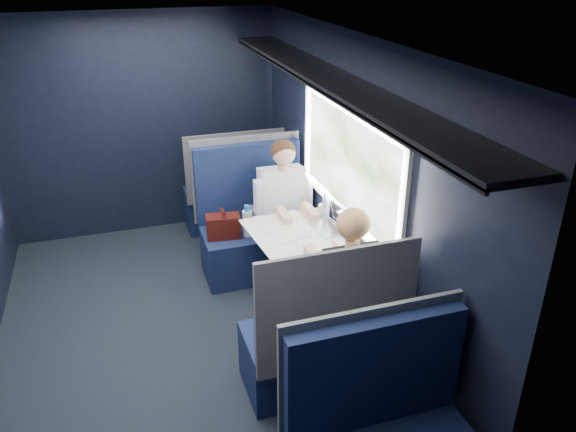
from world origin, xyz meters
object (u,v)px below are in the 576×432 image
object	(u,v)px
seat_bay_far	(321,341)
bottle_small	(326,207)
man	(285,204)
laptop	(334,222)
cup	(322,209)
seat_bay_near	(253,230)
table	(304,246)
seat_row_front	(233,194)
woman	(347,283)

from	to	relation	value
seat_bay_far	bottle_small	size ratio (longest dim) A/B	5.70
man	laptop	xyz separation A→B (m)	(0.22, -0.62, 0.08)
laptop	cup	world-z (taller)	laptop
seat_bay_near	laptop	xyz separation A→B (m)	(0.48, -0.79, 0.38)
table	seat_row_front	xyz separation A→B (m)	(-0.18, 1.80, -0.25)
seat_bay_far	cup	distance (m)	1.39
seat_row_front	bottle_small	distance (m)	1.64
seat_bay_near	seat_row_front	world-z (taller)	seat_bay_near
cup	seat_row_front	bearing A→B (deg)	108.67
seat_bay_far	man	world-z (taller)	man
table	man	bearing A→B (deg)	84.48
man	woman	bearing A→B (deg)	-90.00
seat_bay_far	cup	size ratio (longest dim) A/B	15.06
cup	table	bearing A→B (deg)	-128.36
woman	bottle_small	xyz separation A→B (m)	(0.23, 0.99, 0.11)
seat_row_front	cup	distance (m)	1.54
laptop	cup	distance (m)	0.30
seat_bay_near	cup	xyz separation A→B (m)	(0.49, -0.49, 0.36)
seat_row_front	woman	world-z (taller)	woman
laptop	seat_row_front	bearing A→B (deg)	105.37
seat_row_front	table	bearing A→B (deg)	-84.20
seat_bay_far	man	bearing A→B (deg)	80.97
woman	bottle_small	size ratio (longest dim) A/B	5.98
seat_row_front	bottle_small	bearing A→B (deg)	-72.36
bottle_small	cup	distance (m)	0.11
cup	bottle_small	bearing A→B (deg)	-90.00
seat_bay_near	seat_bay_far	distance (m)	1.75
seat_bay_near	laptop	world-z (taller)	seat_bay_near
seat_bay_near	man	xyz separation A→B (m)	(0.26, -0.17, 0.30)
laptop	cup	bearing A→B (deg)	88.43
seat_bay_far	woman	size ratio (longest dim) A/B	0.95
woman	seat_row_front	bearing A→B (deg)	95.70
table	seat_row_front	distance (m)	1.82
seat_bay_near	seat_row_front	size ratio (longest dim) A/B	1.09
seat_row_front	laptop	world-z (taller)	seat_row_front
seat_bay_far	seat_row_front	world-z (taller)	seat_bay_far
seat_row_front	laptop	distance (m)	1.82
table	seat_row_front	size ratio (longest dim) A/B	0.86
man	bottle_small	size ratio (longest dim) A/B	5.98
seat_bay_near	seat_row_front	bearing A→B (deg)	89.37
laptop	cup	xyz separation A→B (m)	(0.01, 0.30, -0.02)
cup	seat_bay_far	bearing A→B (deg)	-110.99
seat_row_front	cup	bearing A→B (deg)	-71.33
bottle_small	seat_row_front	bearing A→B (deg)	107.64
bottle_small	laptop	bearing A→B (deg)	-92.25
seat_row_front	woman	bearing A→B (deg)	-84.30
table	man	world-z (taller)	man
seat_bay_far	bottle_small	xyz separation A→B (m)	(0.48, 1.16, 0.42)
bottle_small	cup	size ratio (longest dim) A/B	2.64
table	cup	xyz separation A→B (m)	(0.30, 0.38, 0.12)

